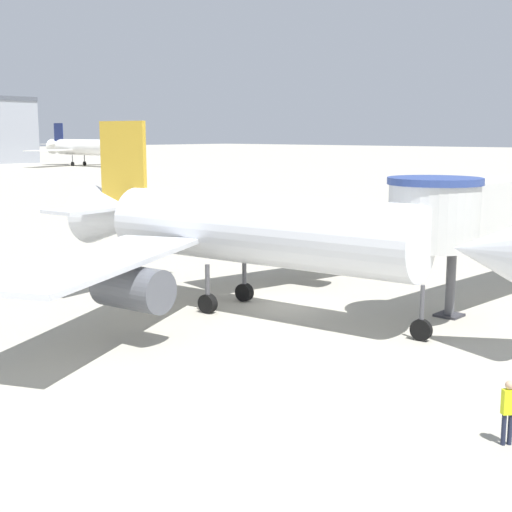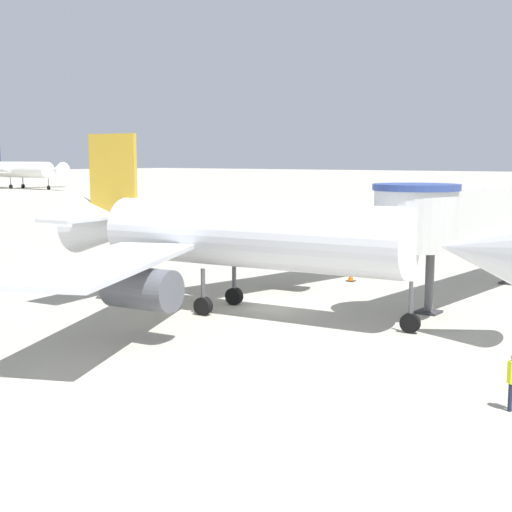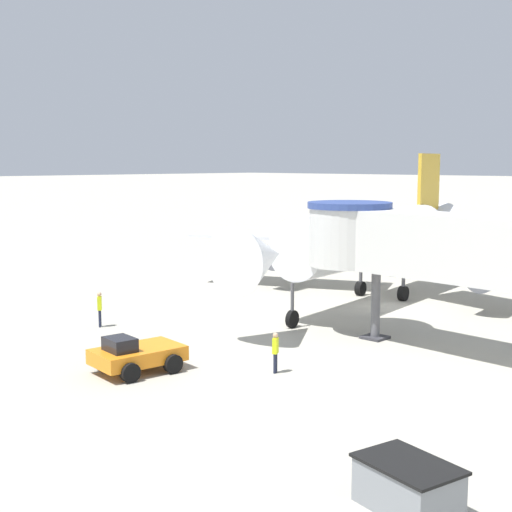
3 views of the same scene
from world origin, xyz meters
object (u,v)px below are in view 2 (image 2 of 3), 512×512
(traffic_cone_starboard_wing, at_px, (351,275))
(background_jet_navy_tail, at_px, (21,170))
(jet_bridge, at_px, (483,210))
(main_airplane, at_px, (242,237))

(traffic_cone_starboard_wing, bearing_deg, background_jet_navy_tail, 62.19)
(traffic_cone_starboard_wing, relative_size, background_jet_navy_tail, 0.03)
(jet_bridge, height_order, background_jet_navy_tail, background_jet_navy_tail)
(traffic_cone_starboard_wing, xyz_separation_m, background_jet_navy_tail, (71.60, 135.71, 4.45))
(main_airplane, bearing_deg, jet_bridge, -40.98)
(jet_bridge, xyz_separation_m, background_jet_navy_tail, (71.13, 143.76, 0.08))
(main_airplane, height_order, background_jet_navy_tail, background_jet_navy_tail)
(main_airplane, height_order, traffic_cone_starboard_wing, main_airplane)
(main_airplane, relative_size, traffic_cone_starboard_wing, 34.07)
(main_airplane, xyz_separation_m, traffic_cone_starboard_wing, (11.32, 0.15, -3.41))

